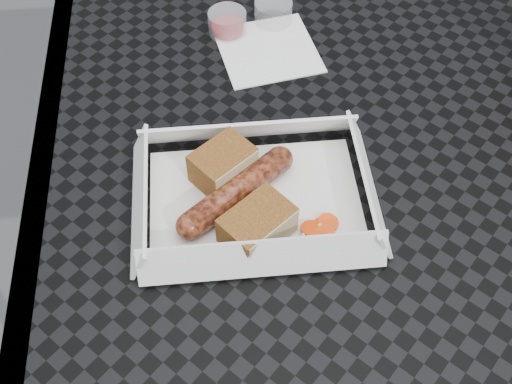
% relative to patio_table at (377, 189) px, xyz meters
% --- Properties ---
extents(patio_table, '(0.80, 0.80, 0.74)m').
position_rel_patio_table_xyz_m(patio_table, '(0.00, 0.00, 0.00)').
color(patio_table, black).
rests_on(patio_table, ground).
extents(food_tray, '(0.22, 0.15, 0.00)m').
position_rel_patio_table_xyz_m(food_tray, '(-0.16, -0.06, 0.08)').
color(food_tray, white).
rests_on(food_tray, patio_table).
extents(bratwurst, '(0.13, 0.11, 0.03)m').
position_rel_patio_table_xyz_m(bratwurst, '(-0.17, -0.06, 0.09)').
color(bratwurst, brown).
rests_on(bratwurst, food_tray).
extents(bread_near, '(0.08, 0.07, 0.04)m').
position_rel_patio_table_xyz_m(bread_near, '(-0.19, -0.03, 0.10)').
color(bread_near, brown).
rests_on(bread_near, food_tray).
extents(bread_far, '(0.08, 0.08, 0.04)m').
position_rel_patio_table_xyz_m(bread_far, '(-0.16, -0.11, 0.10)').
color(bread_far, brown).
rests_on(bread_far, food_tray).
extents(veg_garnish, '(0.03, 0.03, 0.00)m').
position_rel_patio_table_xyz_m(veg_garnish, '(-0.10, -0.11, 0.08)').
color(veg_garnish, '#F4410A').
rests_on(veg_garnish, food_tray).
extents(napkin, '(0.14, 0.14, 0.00)m').
position_rel_patio_table_xyz_m(napkin, '(-0.12, 0.18, 0.08)').
color(napkin, white).
rests_on(napkin, patio_table).
extents(condiment_cup_sauce, '(0.05, 0.05, 0.03)m').
position_rel_patio_table_xyz_m(condiment_cup_sauce, '(-0.17, 0.22, 0.09)').
color(condiment_cup_sauce, maroon).
rests_on(condiment_cup_sauce, patio_table).
extents(condiment_cup_empty, '(0.05, 0.05, 0.03)m').
position_rel_patio_table_xyz_m(condiment_cup_empty, '(-0.10, 0.24, 0.09)').
color(condiment_cup_empty, silver).
rests_on(condiment_cup_empty, patio_table).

